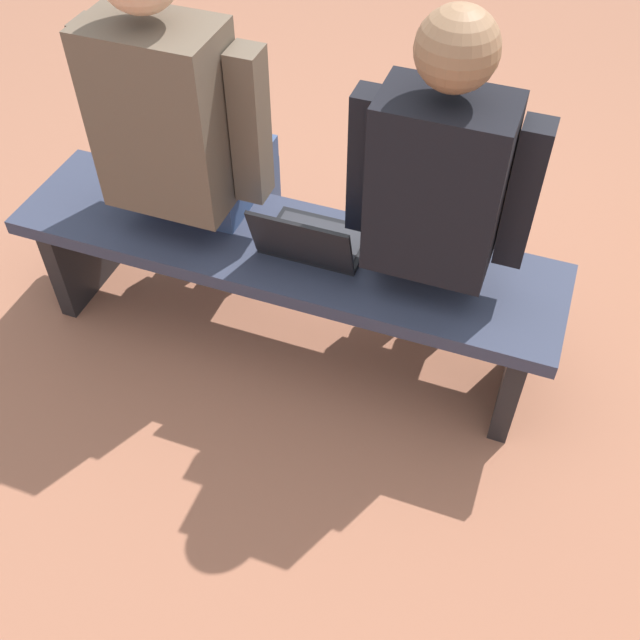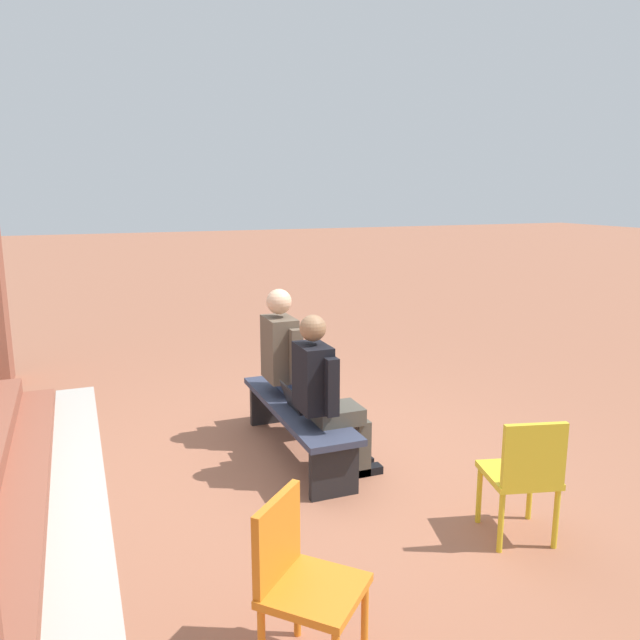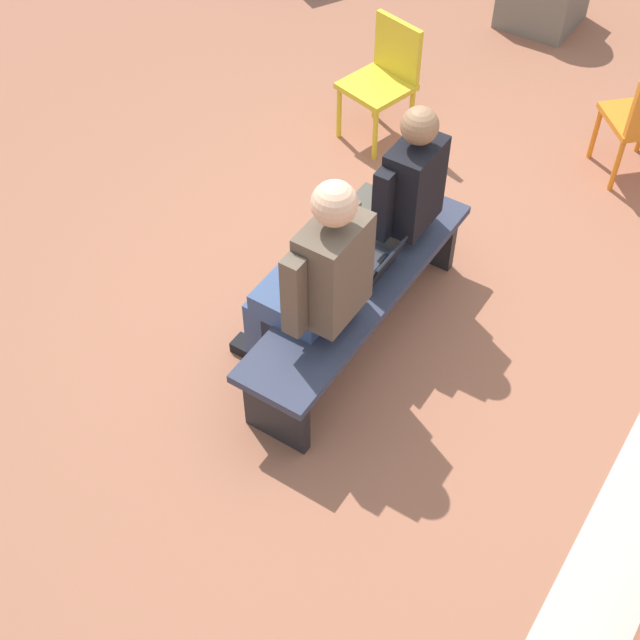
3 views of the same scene
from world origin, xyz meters
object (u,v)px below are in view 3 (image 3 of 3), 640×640
at_px(person_adult, 315,279).
at_px(person_student, 396,196).
at_px(laptop, 372,267).
at_px(plastic_chair_mid_courtyard, 385,74).
at_px(bench, 359,296).

bearing_deg(person_adult, person_student, 179.69).
distance_m(laptop, plastic_chair_mid_courtyard, 1.91).
distance_m(person_student, person_adult, 0.81).
xyz_separation_m(bench, person_student, (-0.47, -0.07, 0.35)).
bearing_deg(laptop, bench, -6.68).
xyz_separation_m(bench, plastic_chair_mid_courtyard, (-1.79, -0.88, 0.13)).
xyz_separation_m(person_adult, plastic_chair_mid_courtyard, (-2.12, -0.81, -0.25)).
height_order(laptop, plastic_chair_mid_courtyard, plastic_chair_mid_courtyard).
distance_m(person_adult, plastic_chair_mid_courtyard, 2.28).
xyz_separation_m(person_student, person_adult, (0.81, -0.00, 0.03)).
relative_size(bench, plastic_chair_mid_courtyard, 2.14).
bearing_deg(bench, laptop, 173.32).
relative_size(laptop, plastic_chair_mid_courtyard, 0.38).
distance_m(bench, plastic_chair_mid_courtyard, 2.00).
bearing_deg(bench, person_adult, -11.75).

